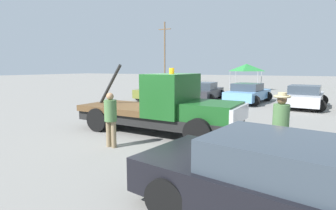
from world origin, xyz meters
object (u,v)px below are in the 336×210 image
Objects in this scene: foreground_car at (297,187)px; parked_car_skyblue at (248,93)px; canopy_tent_green at (247,68)px; parked_car_charcoal at (203,92)px; person_at_hood at (111,116)px; parked_car_olive at (160,91)px; person_near_truck at (281,122)px; parked_car_silver at (304,97)px; tow_truck at (165,108)px; traffic_cone at (191,106)px; utility_pole at (165,51)px.

foreground_car is 1.14× the size of parked_car_skyblue.
foreground_car is 1.87× the size of canopy_tent_green.
parked_car_charcoal is 11.27m from canopy_tent_green.
person_at_hood reaches higher than parked_car_olive.
person_near_truck is 0.62× the size of canopy_tent_green.
parked_car_olive is at bearing -110.32° from canopy_tent_green.
parked_car_silver is (5.26, 11.62, -0.30)m from person_at_hood.
person_at_hood reaches higher than parked_car_silver.
parked_car_skyblue is at bearing 86.62° from tow_truck.
tow_truck reaches higher than person_at_hood.
person_near_truck is at bearing -53.01° from traffic_cone.
utility_pole is (-10.78, 21.59, 4.52)m from parked_car_olive.
parked_car_skyblue is 1.03× the size of parked_car_silver.
parked_car_charcoal is (-1.94, 9.85, -0.28)m from tow_truck.
person_near_truck reaches higher than parked_car_skyblue.
person_at_hood is 0.57× the size of canopy_tent_green.
utility_pole is (-17.17, 20.80, 4.53)m from parked_car_skyblue.
person_at_hood is 7.40m from traffic_cone.
parked_car_charcoal is 1.05× the size of parked_car_skyblue.
foreground_car is at bearing -60.12° from traffic_cone.
tow_truck is at bearing -78.59° from traffic_cone.
foreground_car and parked_car_olive have the same top height.
parked_car_skyblue is at bearing 65.95° from traffic_cone.
foreground_car is at bearing -159.56° from parked_car_skyblue.
person_near_truck is 1.08× the size of person_at_hood.
person_at_hood is at bearing -87.11° from traffic_cone.
parked_car_silver is 12.89m from canopy_tent_green.
parked_car_silver is at bearing -89.99° from parked_car_olive.
parked_car_charcoal and parked_car_skyblue have the same top height.
parked_car_silver is 0.47× the size of utility_pole.
parked_car_skyblue is at bearing 113.05° from foreground_car.
traffic_cone is at bearing 61.13° from person_near_truck.
person_near_truck is 4.66m from person_at_hood.
utility_pole is (-15.08, 9.98, 2.77)m from canopy_tent_green.
parked_car_olive is at bearing 96.45° from parked_car_silver.
parked_car_olive is (-9.57, 13.54, -0.00)m from foreground_car.
person_at_hood is 0.34× the size of parked_car_olive.
parked_car_olive is 8.90× the size of traffic_cone.
parked_car_olive and parked_car_skyblue have the same top height.
person_near_truck is 3.24× the size of traffic_cone.
person_near_truck reaches higher than parked_car_charcoal.
parked_car_olive reaches higher than traffic_cone.
parked_car_olive is 1.70× the size of canopy_tent_green.
tow_truck is 0.64× the size of utility_pole.
parked_car_charcoal is at bearing -56.28° from utility_pole.
person_near_truck is at bearing -16.83° from tow_truck.
parked_car_charcoal and parked_car_silver have the same top height.
person_near_truck is at bearing -155.25° from parked_car_charcoal.
canopy_tent_green is at bearing 112.38° from foreground_car.
tow_truck is 1.32× the size of parked_car_skyblue.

